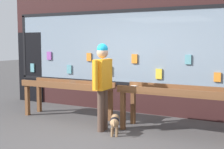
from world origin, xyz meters
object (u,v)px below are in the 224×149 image
small_dog (115,122)px  display_table_right (177,96)px  display_table_left (67,89)px  person_browsing (103,79)px

small_dog → display_table_right: bearing=-80.1°
display_table_left → display_table_right: size_ratio=1.00×
display_table_right → person_browsing: size_ratio=1.29×
display_table_right → person_browsing: person_browsing is taller
person_browsing → small_dog: (0.35, -0.15, -0.81)m
display_table_left → person_browsing: bearing=-23.1°
display_table_right → small_dog: display_table_right is taller
display_table_right → person_browsing: 1.52m
display_table_left → person_browsing: 1.44m
display_table_left → small_dog: 1.83m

